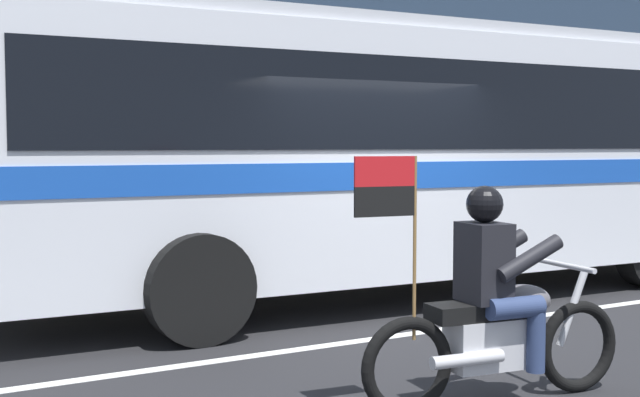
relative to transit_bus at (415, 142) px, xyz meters
The scene contains 5 objects.
ground_plane 2.60m from the transit_bus, 138.43° to the right, with size 60.00×60.00×0.00m, color black.
sidewalk_curb 4.51m from the transit_bus, 109.00° to the left, with size 28.00×3.80×0.15m, color gray.
lane_center_stripe 2.92m from the transit_bus, 126.88° to the right, with size 26.60×0.14×0.01m, color silver.
transit_bus is the anchor object (origin of this frame).
motorcycle_with_rider 4.54m from the transit_bus, 118.54° to the right, with size 2.19×0.67×1.78m.
Camera 1 is at (-4.64, -7.02, 1.85)m, focal length 45.90 mm.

